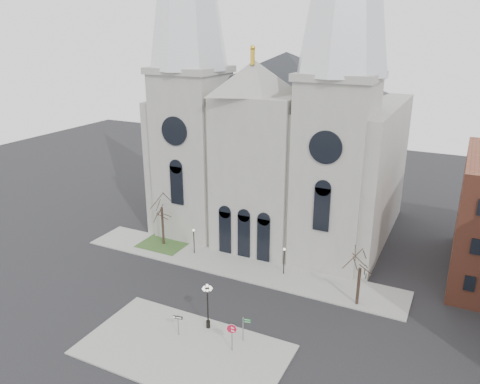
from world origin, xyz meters
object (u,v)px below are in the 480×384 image
at_px(stop_sign, 232,332).
at_px(one_way_sign, 178,321).
at_px(globe_lamp, 208,301).
at_px(street_name_sign, 244,327).

xyz_separation_m(stop_sign, one_way_sign, (-5.42, -0.20, -0.47)).
relative_size(globe_lamp, street_name_sign, 1.92).
bearing_deg(one_way_sign, globe_lamp, 38.14).
xyz_separation_m(stop_sign, globe_lamp, (-3.54, 1.98, 0.99)).
xyz_separation_m(globe_lamp, street_name_sign, (3.88, -0.28, -1.49)).
bearing_deg(one_way_sign, stop_sign, -9.07).
xyz_separation_m(stop_sign, street_name_sign, (0.33, 1.69, -0.50)).
relative_size(one_way_sign, street_name_sign, 0.88).
distance_m(one_way_sign, street_name_sign, 6.05).
bearing_deg(globe_lamp, street_name_sign, -4.16).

